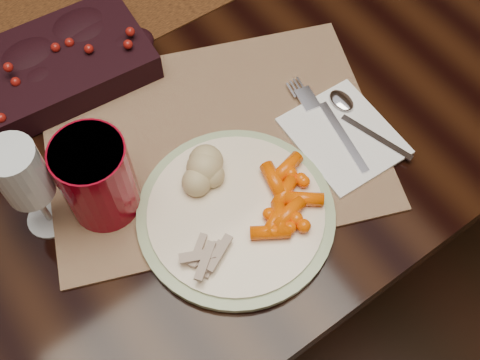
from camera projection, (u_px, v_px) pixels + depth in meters
floor at (182, 243)px, 1.59m from camera, size 5.00×5.00×0.00m
dining_table at (167, 174)px, 1.26m from camera, size 1.80×1.00×0.75m
centerpiece at (41, 70)px, 0.88m from camera, size 0.33×0.19×0.06m
placemat_main at (213, 141)px, 0.86m from camera, size 0.56×0.49×0.00m
dinner_plate at (236, 214)px, 0.79m from camera, size 0.29×0.29×0.01m
baby_carrots at (280, 201)px, 0.78m from camera, size 0.11×0.10×0.02m
mashed_potatoes at (202, 169)px, 0.79m from camera, size 0.10×0.10×0.05m
turkey_shreds at (204, 255)px, 0.74m from camera, size 0.07×0.06×0.01m
napkin at (344, 136)px, 0.85m from camera, size 0.14×0.16×0.01m
fork at (334, 127)px, 0.86m from camera, size 0.06×0.16×0.00m
spoon at (365, 126)px, 0.86m from camera, size 0.07×0.15×0.00m
red_cup at (97, 178)px, 0.75m from camera, size 0.11×0.11×0.13m
wine_glass at (31, 189)px, 0.72m from camera, size 0.07×0.07×0.17m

